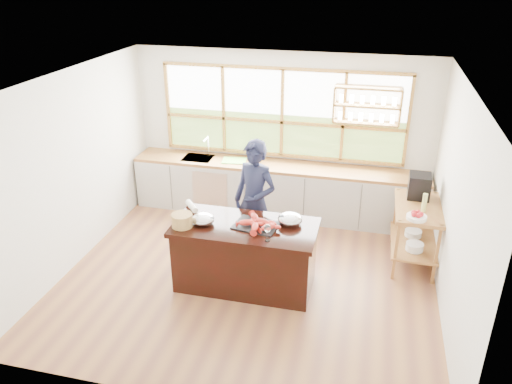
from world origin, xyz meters
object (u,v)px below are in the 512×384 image
(island, at_px, (245,255))
(espresso_machine, at_px, (419,186))
(cook, at_px, (255,202))
(wicker_basket, at_px, (182,220))

(island, relative_size, espresso_machine, 5.34)
(cook, height_order, wicker_basket, cook)
(island, height_order, espresso_machine, espresso_machine)
(island, relative_size, wicker_basket, 6.89)
(island, height_order, wicker_basket, wicker_basket)
(espresso_machine, xyz_separation_m, wicker_basket, (-2.96, -1.60, -0.09))
(espresso_machine, bearing_deg, cook, -161.13)
(cook, xyz_separation_m, espresso_machine, (2.23, 0.70, 0.17))
(cook, bearing_deg, wicker_basket, -109.23)
(espresso_machine, relative_size, wicker_basket, 1.29)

